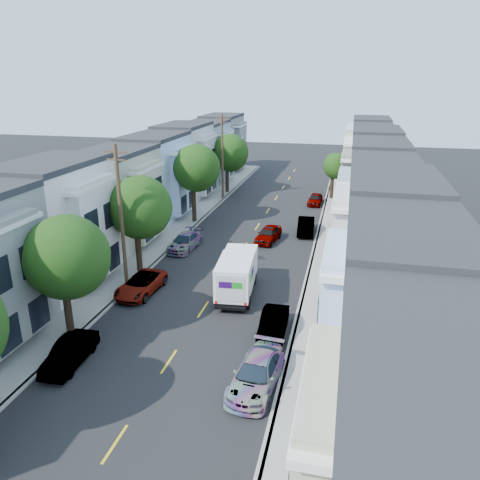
% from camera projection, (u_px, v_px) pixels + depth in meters
% --- Properties ---
extents(ground, '(160.00, 160.00, 0.00)m').
position_uv_depth(ground, '(203.00, 310.00, 30.16)').
color(ground, black).
rests_on(ground, ground).
extents(road_slab, '(12.00, 70.00, 0.02)m').
position_uv_depth(road_slab, '(251.00, 236.00, 43.93)').
color(road_slab, black).
rests_on(road_slab, ground).
extents(curb_left, '(0.30, 70.00, 0.15)m').
position_uv_depth(curb_left, '(190.00, 231.00, 45.22)').
color(curb_left, gray).
rests_on(curb_left, ground).
extents(curb_right, '(0.30, 70.00, 0.15)m').
position_uv_depth(curb_right, '(316.00, 240.00, 42.60)').
color(curb_right, gray).
rests_on(curb_right, ground).
extents(sidewalk_left, '(2.60, 70.00, 0.15)m').
position_uv_depth(sidewalk_left, '(177.00, 230.00, 45.50)').
color(sidewalk_left, gray).
rests_on(sidewalk_left, ground).
extents(sidewalk_right, '(2.60, 70.00, 0.15)m').
position_uv_depth(sidewalk_right, '(331.00, 241.00, 42.32)').
color(sidewalk_right, gray).
rests_on(sidewalk_right, ground).
extents(centerline, '(0.12, 70.00, 0.01)m').
position_uv_depth(centerline, '(251.00, 236.00, 43.93)').
color(centerline, gold).
rests_on(centerline, ground).
extents(townhouse_row_left, '(5.00, 70.00, 8.50)m').
position_uv_depth(townhouse_row_left, '(141.00, 228.00, 46.34)').
color(townhouse_row_left, '#92A7B0').
rests_on(townhouse_row_left, ground).
extents(townhouse_row_right, '(5.00, 70.00, 8.50)m').
position_uv_depth(townhouse_row_right, '(374.00, 246.00, 41.53)').
color(townhouse_row_right, '#92A7B0').
rests_on(townhouse_row_right, ground).
extents(tree_b, '(4.70, 4.70, 7.21)m').
position_uv_depth(tree_b, '(66.00, 257.00, 25.63)').
color(tree_b, black).
rests_on(tree_b, ground).
extents(tree_c, '(4.70, 4.70, 7.49)m').
position_uv_depth(tree_c, '(139.00, 208.00, 34.25)').
color(tree_c, black).
rests_on(tree_c, ground).
extents(tree_d, '(4.70, 4.70, 7.99)m').
position_uv_depth(tree_d, '(196.00, 168.00, 46.18)').
color(tree_d, black).
rests_on(tree_d, ground).
extents(tree_e, '(4.70, 4.70, 7.48)m').
position_uv_depth(tree_e, '(229.00, 153.00, 58.53)').
color(tree_e, black).
rests_on(tree_e, ground).
extents(tree_far_r, '(3.10, 3.10, 5.61)m').
position_uv_depth(tree_far_r, '(336.00, 167.00, 55.78)').
color(tree_far_r, black).
rests_on(tree_far_r, ground).
extents(utility_pole_near, '(1.60, 0.26, 10.00)m').
position_uv_depth(utility_pole_near, '(121.00, 218.00, 31.65)').
color(utility_pole_near, '#42301E').
rests_on(utility_pole_near, ground).
extents(utility_pole_far, '(1.60, 0.26, 10.00)m').
position_uv_depth(utility_pole_far, '(222.00, 157.00, 55.52)').
color(utility_pole_far, '#42301E').
rests_on(utility_pole_far, ground).
extents(fedex_truck, '(2.25, 5.85, 2.81)m').
position_uv_depth(fedex_truck, '(237.00, 273.00, 31.80)').
color(fedex_truck, white).
rests_on(fedex_truck, ground).
extents(lead_sedan, '(2.26, 4.47, 1.39)m').
position_uv_depth(lead_sedan, '(268.00, 234.00, 42.30)').
color(lead_sedan, black).
rests_on(lead_sedan, ground).
extents(parked_left_b, '(1.59, 4.02, 1.32)m').
position_uv_depth(parked_left_b, '(70.00, 353.00, 24.22)').
color(parked_left_b, '#11153C').
rests_on(parked_left_b, ground).
extents(parked_left_c, '(2.46, 4.81, 1.30)m').
position_uv_depth(parked_left_c, '(141.00, 285.00, 32.21)').
color(parked_left_c, '#B5B5B5').
rests_on(parked_left_c, ground).
extents(parked_left_d, '(2.14, 4.56, 1.33)m').
position_uv_depth(parked_left_d, '(185.00, 242.00, 40.48)').
color(parked_left_d, black).
rests_on(parked_left_d, ground).
extents(parked_right_a, '(2.43, 4.93, 1.43)m').
position_uv_depth(parked_right_a, '(257.00, 374.00, 22.46)').
color(parked_right_a, '#575D62').
rests_on(parked_right_a, ground).
extents(parked_right_b, '(1.54, 4.09, 1.35)m').
position_uv_depth(parked_right_b, '(273.00, 325.00, 26.99)').
color(parked_right_b, silver).
rests_on(parked_right_b, ground).
extents(parked_right_c, '(1.82, 4.44, 1.45)m').
position_uv_depth(parked_right_c, '(306.00, 226.00, 44.48)').
color(parked_right_c, black).
rests_on(parked_right_c, ground).
extents(parked_right_d, '(1.70, 4.00, 1.27)m').
position_uv_depth(parked_right_d, '(315.00, 199.00, 54.50)').
color(parked_right_d, black).
rests_on(parked_right_d, ground).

